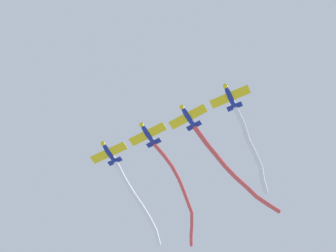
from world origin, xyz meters
The scene contains 8 objects.
airplane_lead centered at (-3.74, 10.77, 71.71)m, with size 5.92×5.00×1.57m.
smoke_trail_lead centered at (2.25, 20.10, 71.10)m, with size 9.74×15.93×2.04m.
airplane_left_wing centered at (2.08, 6.73, 72.01)m, with size 5.84×5.06×1.57m.
smoke_trail_left_wing centered at (9.40, 19.25, 73.53)m, with size 10.26×23.10×3.43m.
airplane_right_wing centered at (7.90, 2.68, 71.71)m, with size 5.78×5.09×1.57m.
smoke_trail_right_wing centered at (17.90, 13.34, 73.21)m, with size 18.89×17.37×3.85m.
airplane_slot centered at (13.73, -1.37, 72.01)m, with size 6.00×4.93×1.57m.
smoke_trail_slot centered at (19.17, 7.55, 71.46)m, with size 8.77×15.05×1.61m.
Camera 1 is at (0.54, -29.40, 7.81)m, focal length 49.85 mm.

